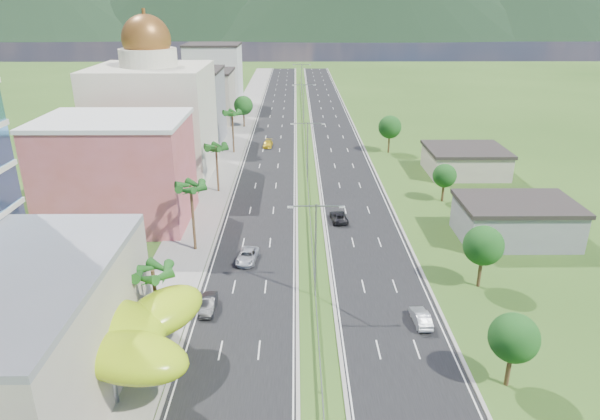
{
  "coord_description": "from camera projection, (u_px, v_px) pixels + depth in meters",
  "views": [
    {
      "loc": [
        -2.14,
        -42.23,
        31.06
      ],
      "look_at": [
        -1.62,
        18.5,
        7.0
      ],
      "focal_mm": 32.0,
      "sensor_mm": 36.0,
      "label": 1
    }
  ],
  "objects": [
    {
      "name": "ground",
      "position": [
        319.0,
        350.0,
        50.71
      ],
      "size": [
        500.0,
        500.0,
        0.0
      ],
      "primitive_type": "plane",
      "color": "#2D5119",
      "rests_on": "ground"
    },
    {
      "name": "road_left",
      "position": [
        274.0,
        131.0,
        134.32
      ],
      "size": [
        11.0,
        260.0,
        0.04
      ],
      "primitive_type": "cube",
      "color": "black",
      "rests_on": "ground"
    },
    {
      "name": "road_right",
      "position": [
        334.0,
        131.0,
        134.44
      ],
      "size": [
        11.0,
        260.0,
        0.04
      ],
      "primitive_type": "cube",
      "color": "black",
      "rests_on": "ground"
    },
    {
      "name": "sidewalk_left",
      "position": [
        236.0,
        131.0,
        134.23
      ],
      "size": [
        7.0,
        260.0,
        0.12
      ],
      "primitive_type": "cube",
      "color": "gray",
      "rests_on": "ground"
    },
    {
      "name": "median_guardrail",
      "position": [
        305.0,
        147.0,
        117.41
      ],
      "size": [
        0.1,
        216.06,
        0.76
      ],
      "color": "gray",
      "rests_on": "ground"
    },
    {
      "name": "streetlight_median_b",
      "position": [
        316.0,
        241.0,
        57.52
      ],
      "size": [
        6.04,
        0.25,
        11.0
      ],
      "color": "gray",
      "rests_on": "ground"
    },
    {
      "name": "streetlight_median_c",
      "position": [
        308.0,
        146.0,
        94.71
      ],
      "size": [
        6.04,
        0.25,
        11.0
      ],
      "color": "gray",
      "rests_on": "ground"
    },
    {
      "name": "streetlight_median_d",
      "position": [
        304.0,
        101.0,
        136.55
      ],
      "size": [
        6.04,
        0.25,
        11.0
      ],
      "color": "gray",
      "rests_on": "ground"
    },
    {
      "name": "streetlight_median_e",
      "position": [
        302.0,
        77.0,
        178.38
      ],
      "size": [
        6.04,
        0.25,
        11.0
      ],
      "color": "gray",
      "rests_on": "ground"
    },
    {
      "name": "lime_canopy",
      "position": [
        84.0,
        331.0,
        45.0
      ],
      "size": [
        18.0,
        15.0,
        7.4
      ],
      "color": "#A8D014",
      "rests_on": "ground"
    },
    {
      "name": "pink_shophouse",
      "position": [
        118.0,
        173.0,
        77.48
      ],
      "size": [
        20.0,
        15.0,
        15.0
      ],
      "primitive_type": "cube",
      "color": "#B9534B",
      "rests_on": "ground"
    },
    {
      "name": "domed_building",
      "position": [
        154.0,
        115.0,
        97.44
      ],
      "size": [
        20.0,
        20.0,
        28.7
      ],
      "color": "beige",
      "rests_on": "ground"
    },
    {
      "name": "midrise_grey",
      "position": [
        187.0,
        107.0,
        121.93
      ],
      "size": [
        16.0,
        15.0,
        16.0
      ],
      "primitive_type": "cube",
      "color": "gray",
      "rests_on": "ground"
    },
    {
      "name": "midrise_beige",
      "position": [
        203.0,
        97.0,
        142.93
      ],
      "size": [
        16.0,
        15.0,
        13.0
      ],
      "primitive_type": "cube",
      "color": "#AC9E8D",
      "rests_on": "ground"
    },
    {
      "name": "midrise_white",
      "position": [
        214.0,
        76.0,
        163.4
      ],
      "size": [
        16.0,
        15.0,
        18.0
      ],
      "primitive_type": "cube",
      "color": "silver",
      "rests_on": "ground"
    },
    {
      "name": "shed_near",
      "position": [
        515.0,
        222.0,
        73.26
      ],
      "size": [
        15.0,
        10.0,
        5.0
      ],
      "primitive_type": "cube",
      "color": "gray",
      "rests_on": "ground"
    },
    {
      "name": "shed_far",
      "position": [
        465.0,
        162.0,
        101.27
      ],
      "size": [
        14.0,
        12.0,
        4.4
      ],
      "primitive_type": "cube",
      "color": "#AC9E8D",
      "rests_on": "ground"
    },
    {
      "name": "palm_tree_b",
      "position": [
        153.0,
        275.0,
        49.85
      ],
      "size": [
        3.6,
        3.6,
        8.1
      ],
      "color": "#47301C",
      "rests_on": "ground"
    },
    {
      "name": "palm_tree_c",
      "position": [
        191.0,
        189.0,
        67.91
      ],
      "size": [
        3.6,
        3.6,
        9.6
      ],
      "color": "#47301C",
      "rests_on": "ground"
    },
    {
      "name": "palm_tree_d",
      "position": [
        216.0,
        149.0,
        89.65
      ],
      "size": [
        3.6,
        3.6,
        8.6
      ],
      "color": "#47301C",
      "rests_on": "ground"
    },
    {
      "name": "palm_tree_e",
      "position": [
        232.0,
        115.0,
        112.61
      ],
      "size": [
        3.6,
        3.6,
        9.4
      ],
      "color": "#47301C",
      "rests_on": "ground"
    },
    {
      "name": "leafy_tree_lfar",
      "position": [
        243.0,
        106.0,
        136.86
      ],
      "size": [
        4.9,
        4.9,
        8.05
      ],
      "color": "#47301C",
      "rests_on": "ground"
    },
    {
      "name": "leafy_tree_ra",
      "position": [
        514.0,
        338.0,
        44.43
      ],
      "size": [
        4.2,
        4.2,
        6.9
      ],
      "color": "#47301C",
      "rests_on": "ground"
    },
    {
      "name": "leafy_tree_rb",
      "position": [
        483.0,
        246.0,
        60.11
      ],
      "size": [
        4.55,
        4.55,
        7.47
      ],
      "color": "#47301C",
      "rests_on": "ground"
    },
    {
      "name": "leafy_tree_rc",
      "position": [
        445.0,
        176.0,
        86.46
      ],
      "size": [
        3.85,
        3.85,
        6.33
      ],
      "color": "#47301C",
      "rests_on": "ground"
    },
    {
      "name": "leafy_tree_rd",
      "position": [
        390.0,
        127.0,
        113.88
      ],
      "size": [
        4.9,
        4.9,
        8.05
      ],
      "color": "#47301C",
      "rests_on": "ground"
    },
    {
      "name": "mountain_ridge",
      "position": [
        366.0,
        37.0,
        469.54
      ],
      "size": [
        860.0,
        140.0,
        90.0
      ],
      "primitive_type": null,
      "color": "black",
      "rests_on": "ground"
    },
    {
      "name": "car_dark_left",
      "position": [
        208.0,
        304.0,
        56.89
      ],
      "size": [
        1.57,
        4.44,
        1.46
      ],
      "primitive_type": "imported",
      "rotation": [
        0.0,
        0.0,
        0.0
      ],
      "color": "black",
      "rests_on": "road_left"
    },
    {
      "name": "car_silver_mid_left",
      "position": [
        247.0,
        256.0,
        67.57
      ],
      "size": [
        2.92,
        5.29,
        1.4
      ],
      "primitive_type": "imported",
      "rotation": [
        0.0,
        0.0,
        -0.12
      ],
      "color": "#AEAFB6",
      "rests_on": "road_left"
    },
    {
      "name": "car_yellow_far_left",
      "position": [
        268.0,
        144.0,
        119.91
      ],
      "size": [
        2.19,
        4.83,
        1.37
      ],
      "primitive_type": "imported",
      "rotation": [
        0.0,
        0.0,
        -0.06
      ],
      "color": "gold",
      "rests_on": "road_left"
    },
    {
      "name": "car_silver_right",
      "position": [
        421.0,
        317.0,
        54.57
      ],
      "size": [
        1.69,
        4.3,
        1.39
      ],
      "primitive_type": "imported",
      "rotation": [
        0.0,
        0.0,
        3.19
      ],
      "color": "#A6A9AE",
      "rests_on": "road_right"
    },
    {
      "name": "car_dark_far_right",
      "position": [
        339.0,
        217.0,
        79.87
      ],
      "size": [
        2.69,
        5.05,
        1.35
      ],
      "primitive_type": "imported",
      "rotation": [
        0.0,
        0.0,
        3.24
      ],
      "color": "black",
      "rests_on": "road_right"
    },
    {
      "name": "motorcycle",
      "position": [
        203.0,
        299.0,
        57.96
      ],
      "size": [
        0.89,
        2.08,
        1.29
      ],
      "primitive_type": "imported",
      "rotation": [
        0.0,
        0.0,
        -0.14
      ],
      "color": "black",
      "rests_on": "road_left"
    }
  ]
}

